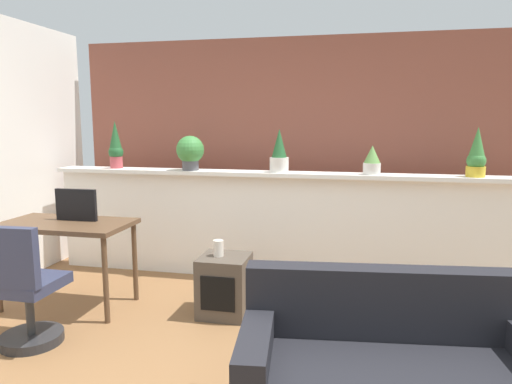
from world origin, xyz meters
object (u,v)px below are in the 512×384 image
object	(u,v)px
vase_on_shelf	(218,248)
couch	(391,379)
desk	(66,232)
tv_monitor	(76,205)
potted_plant_0	(116,146)
potted_plant_4	(477,155)
potted_plant_1	(190,151)
office_chair	(23,295)
potted_plant_2	(280,153)
potted_plant_3	(372,160)
side_cube_shelf	(224,286)

from	to	relation	value
vase_on_shelf	couch	xyz separation A→B (m)	(1.31, -1.24, -0.28)
desk	tv_monitor	world-z (taller)	tv_monitor
potted_plant_0	potted_plant_4	world-z (taller)	potted_plant_0
desk	vase_on_shelf	bearing A→B (deg)	5.07
potted_plant_1	tv_monitor	distance (m)	1.25
potted_plant_0	office_chair	bearing A→B (deg)	-82.50
vase_on_shelf	couch	world-z (taller)	couch
tv_monitor	vase_on_shelf	size ratio (longest dim) A/B	2.81
potted_plant_2	vase_on_shelf	size ratio (longest dim) A/B	3.18
desk	couch	distance (m)	2.89
potted_plant_3	desk	size ratio (longest dim) A/B	0.25
office_chair	vase_on_shelf	xyz separation A→B (m)	(1.18, 0.85, 0.18)
couch	potted_plant_4	bearing A→B (deg)	68.96
desk	couch	size ratio (longest dim) A/B	0.67
potted_plant_1	side_cube_shelf	xyz separation A→B (m)	(0.62, -0.93, -1.05)
potted_plant_4	vase_on_shelf	world-z (taller)	potted_plant_4
potted_plant_2	couch	size ratio (longest dim) A/B	0.26
potted_plant_0	side_cube_shelf	world-z (taller)	potted_plant_0
side_cube_shelf	potted_plant_2	bearing A→B (deg)	72.48
potted_plant_1	potted_plant_4	xyz separation A→B (m)	(2.72, 0.02, 0.00)
potted_plant_0	tv_monitor	distance (m)	1.10
desk	couch	bearing A→B (deg)	-23.08
potted_plant_1	potted_plant_2	world-z (taller)	potted_plant_2
potted_plant_0	potted_plant_1	size ratio (longest dim) A/B	1.42
potted_plant_3	desk	bearing A→B (deg)	-157.70
vase_on_shelf	potted_plant_3	bearing A→B (deg)	37.07
potted_plant_0	potted_plant_1	distance (m)	0.85
potted_plant_0	office_chair	distance (m)	2.06
desk	potted_plant_3	bearing A→B (deg)	22.30
potted_plant_0	desk	xyz separation A→B (m)	(0.10, -1.08, -0.67)
potted_plant_1	tv_monitor	world-z (taller)	potted_plant_1
potted_plant_4	vase_on_shelf	xyz separation A→B (m)	(-2.14, -0.94, -0.73)
potted_plant_0	potted_plant_3	world-z (taller)	potted_plant_0
potted_plant_0	couch	xyz separation A→B (m)	(2.73, -2.20, -1.06)
potted_plant_2	couch	xyz separation A→B (m)	(0.96, -2.18, -1.01)
desk	office_chair	distance (m)	0.80
potted_plant_2	potted_plant_4	size ratio (longest dim) A/B	0.95
couch	vase_on_shelf	bearing A→B (deg)	136.52
side_cube_shelf	potted_plant_3	bearing A→B (deg)	38.36
tv_monitor	vase_on_shelf	world-z (taller)	tv_monitor
potted_plant_3	vase_on_shelf	size ratio (longest dim) A/B	2.05
office_chair	couch	xyz separation A→B (m)	(2.49, -0.39, -0.11)
side_cube_shelf	potted_plant_1	bearing A→B (deg)	123.77
potted_plant_3	tv_monitor	size ratio (longest dim) A/B	0.73
potted_plant_2	office_chair	xyz separation A→B (m)	(-1.53, -1.80, -0.91)
potted_plant_2	potted_plant_3	xyz separation A→B (m)	(0.88, -0.01, -0.06)
potted_plant_2	desk	size ratio (longest dim) A/B	0.39
potted_plant_4	office_chair	distance (m)	3.89
potted_plant_0	potted_plant_2	bearing A→B (deg)	-0.48
desk	potted_plant_2	bearing A→B (deg)	32.38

